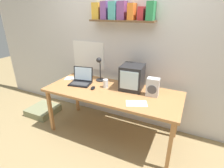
{
  "coord_description": "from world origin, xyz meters",
  "views": [
    {
      "loc": [
        0.96,
        -2.0,
        1.77
      ],
      "look_at": [
        0.0,
        0.0,
        0.83
      ],
      "focal_mm": 28.0,
      "sensor_mm": 36.0,
      "label": 1
    }
  ],
  "objects_px": {
    "juice_glass": "(106,84)",
    "printed_handout": "(72,78)",
    "floor_cushion": "(43,110)",
    "computer_mouse": "(93,88)",
    "laptop": "(82,79)",
    "desk_lamp": "(100,68)",
    "corner_desk": "(112,94)",
    "crt_monitor": "(132,77)",
    "loose_paper_near_monitor": "(137,103)",
    "space_heater": "(153,87)"
  },
  "relations": [
    {
      "from": "crt_monitor",
      "to": "space_heater",
      "type": "relative_size",
      "value": 1.45
    },
    {
      "from": "juice_glass",
      "to": "space_heater",
      "type": "height_order",
      "value": "space_heater"
    },
    {
      "from": "space_heater",
      "to": "floor_cushion",
      "type": "xyz_separation_m",
      "value": [
        -1.95,
        -0.12,
        -0.8
      ]
    },
    {
      "from": "desk_lamp",
      "to": "computer_mouse",
      "type": "bearing_deg",
      "value": -85.29
    },
    {
      "from": "printed_handout",
      "to": "floor_cushion",
      "type": "bearing_deg",
      "value": -164.06
    },
    {
      "from": "laptop",
      "to": "computer_mouse",
      "type": "bearing_deg",
      "value": -33.39
    },
    {
      "from": "crt_monitor",
      "to": "floor_cushion",
      "type": "relative_size",
      "value": 0.74
    },
    {
      "from": "desk_lamp",
      "to": "printed_handout",
      "type": "bearing_deg",
      "value": -174.09
    },
    {
      "from": "corner_desk",
      "to": "laptop",
      "type": "distance_m",
      "value": 0.56
    },
    {
      "from": "juice_glass",
      "to": "printed_handout",
      "type": "relative_size",
      "value": 0.48
    },
    {
      "from": "computer_mouse",
      "to": "printed_handout",
      "type": "relative_size",
      "value": 0.44
    },
    {
      "from": "juice_glass",
      "to": "printed_handout",
      "type": "bearing_deg",
      "value": 173.18
    },
    {
      "from": "crt_monitor",
      "to": "computer_mouse",
      "type": "relative_size",
      "value": 3.04
    },
    {
      "from": "juice_glass",
      "to": "computer_mouse",
      "type": "distance_m",
      "value": 0.19
    },
    {
      "from": "printed_handout",
      "to": "floor_cushion",
      "type": "distance_m",
      "value": 0.92
    },
    {
      "from": "corner_desk",
      "to": "space_heater",
      "type": "distance_m",
      "value": 0.58
    },
    {
      "from": "loose_paper_near_monitor",
      "to": "crt_monitor",
      "type": "bearing_deg",
      "value": 117.4
    },
    {
      "from": "juice_glass",
      "to": "laptop",
      "type": "bearing_deg",
      "value": -178.19
    },
    {
      "from": "corner_desk",
      "to": "computer_mouse",
      "type": "relative_size",
      "value": 16.34
    },
    {
      "from": "juice_glass",
      "to": "printed_handout",
      "type": "height_order",
      "value": "juice_glass"
    },
    {
      "from": "juice_glass",
      "to": "printed_handout",
      "type": "xyz_separation_m",
      "value": [
        -0.67,
        0.08,
        -0.05
      ]
    },
    {
      "from": "desk_lamp",
      "to": "laptop",
      "type": "bearing_deg",
      "value": -143.61
    },
    {
      "from": "desk_lamp",
      "to": "space_heater",
      "type": "relative_size",
      "value": 1.59
    },
    {
      "from": "printed_handout",
      "to": "loose_paper_near_monitor",
      "type": "height_order",
      "value": "same"
    },
    {
      "from": "floor_cushion",
      "to": "computer_mouse",
      "type": "bearing_deg",
      "value": -1.64
    },
    {
      "from": "printed_handout",
      "to": "loose_paper_near_monitor",
      "type": "distance_m",
      "value": 1.28
    },
    {
      "from": "juice_glass",
      "to": "space_heater",
      "type": "distance_m",
      "value": 0.68
    },
    {
      "from": "desk_lamp",
      "to": "loose_paper_near_monitor",
      "type": "relative_size",
      "value": 1.32
    },
    {
      "from": "corner_desk",
      "to": "space_heater",
      "type": "xyz_separation_m",
      "value": [
        0.54,
        0.09,
        0.17
      ]
    },
    {
      "from": "corner_desk",
      "to": "computer_mouse",
      "type": "distance_m",
      "value": 0.29
    },
    {
      "from": "juice_glass",
      "to": "loose_paper_near_monitor",
      "type": "height_order",
      "value": "juice_glass"
    },
    {
      "from": "crt_monitor",
      "to": "printed_handout",
      "type": "xyz_separation_m",
      "value": [
        -1.03,
        -0.05,
        -0.17
      ]
    },
    {
      "from": "corner_desk",
      "to": "floor_cushion",
      "type": "height_order",
      "value": "corner_desk"
    },
    {
      "from": "space_heater",
      "to": "loose_paper_near_monitor",
      "type": "height_order",
      "value": "space_heater"
    },
    {
      "from": "loose_paper_near_monitor",
      "to": "floor_cushion",
      "type": "relative_size",
      "value": 0.62
    },
    {
      "from": "crt_monitor",
      "to": "laptop",
      "type": "distance_m",
      "value": 0.79
    },
    {
      "from": "computer_mouse",
      "to": "laptop",
      "type": "bearing_deg",
      "value": 157.57
    },
    {
      "from": "space_heater",
      "to": "loose_paper_near_monitor",
      "type": "xyz_separation_m",
      "value": [
        -0.11,
        -0.3,
        -0.12
      ]
    },
    {
      "from": "corner_desk",
      "to": "crt_monitor",
      "type": "bearing_deg",
      "value": 39.98
    },
    {
      "from": "juice_glass",
      "to": "space_heater",
      "type": "bearing_deg",
      "value": 2.74
    },
    {
      "from": "crt_monitor",
      "to": "loose_paper_near_monitor",
      "type": "height_order",
      "value": "crt_monitor"
    },
    {
      "from": "crt_monitor",
      "to": "loose_paper_near_monitor",
      "type": "bearing_deg",
      "value": -66.86
    },
    {
      "from": "juice_glass",
      "to": "desk_lamp",
      "type": "bearing_deg",
      "value": 137.4
    },
    {
      "from": "corner_desk",
      "to": "desk_lamp",
      "type": "height_order",
      "value": "desk_lamp"
    },
    {
      "from": "corner_desk",
      "to": "desk_lamp",
      "type": "bearing_deg",
      "value": 143.93
    },
    {
      "from": "printed_handout",
      "to": "crt_monitor",
      "type": "bearing_deg",
      "value": 2.79
    },
    {
      "from": "corner_desk",
      "to": "floor_cushion",
      "type": "relative_size",
      "value": 4.0
    },
    {
      "from": "printed_handout",
      "to": "computer_mouse",
      "type": "bearing_deg",
      "value": -21.1
    },
    {
      "from": "corner_desk",
      "to": "loose_paper_near_monitor",
      "type": "relative_size",
      "value": 6.46
    },
    {
      "from": "corner_desk",
      "to": "loose_paper_near_monitor",
      "type": "xyz_separation_m",
      "value": [
        0.43,
        -0.21,
        0.05
      ]
    }
  ]
}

